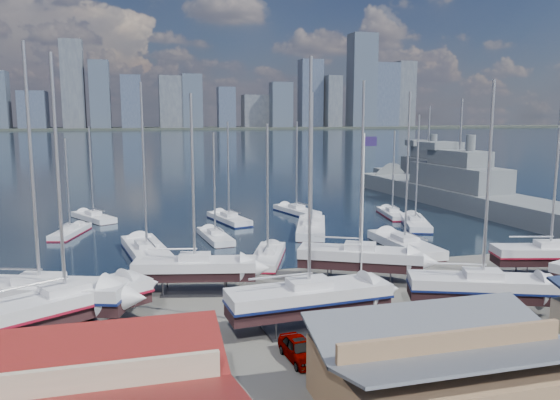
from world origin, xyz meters
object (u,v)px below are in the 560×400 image
object	(u,v)px
naval_ship_east	(457,195)
car_a	(300,349)
flagpole	(364,201)
sailboat_cradle_0	(41,294)
naval_ship_west	(427,179)

from	to	relation	value
naval_ship_east	car_a	distance (m)	62.48
naval_ship_east	car_a	xyz separation A→B (m)	(-40.87, -47.25, -1.00)
naval_ship_east	car_a	bearing A→B (deg)	135.35
naval_ship_east	flagpole	xyz separation A→B (m)	(-32.28, -36.51, 5.78)
sailboat_cradle_0	flagpole	xyz separation A→B (m)	(23.98, 1.15, 5.23)
sailboat_cradle_0	flagpole	distance (m)	24.57
sailboat_cradle_0	flagpole	bearing A→B (deg)	21.53
car_a	flagpole	xyz separation A→B (m)	(8.59, 10.74, 6.78)
car_a	flagpole	size ratio (longest dim) A/B	0.31
sailboat_cradle_0	car_a	xyz separation A→B (m)	(15.40, -9.60, -1.55)
sailboat_cradle_0	naval_ship_east	xyz separation A→B (m)	(56.27, 37.66, -0.55)
sailboat_cradle_0	car_a	world-z (taller)	sailboat_cradle_0
car_a	flagpole	bearing A→B (deg)	45.92
flagpole	sailboat_cradle_0	bearing A→B (deg)	-177.27
sailboat_cradle_0	naval_ship_west	world-z (taller)	sailboat_cradle_0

